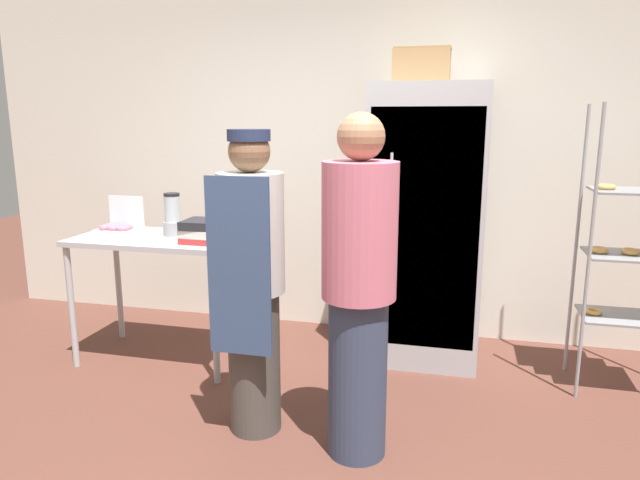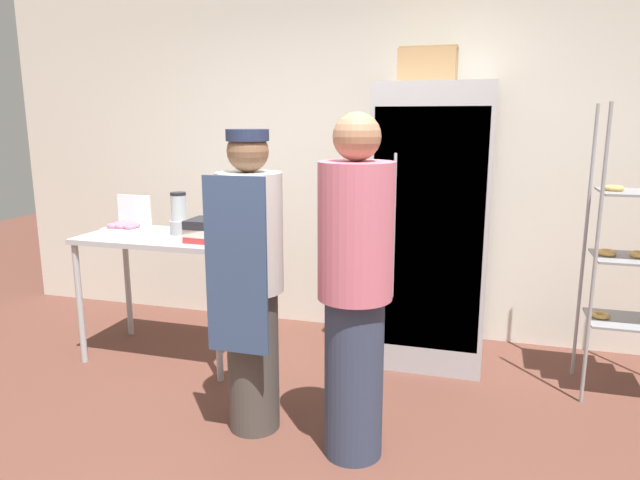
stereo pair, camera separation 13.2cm
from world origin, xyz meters
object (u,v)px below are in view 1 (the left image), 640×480
object	(u,v)px
refrigerator	(426,225)
donut_box	(119,228)
person_baker	(252,281)
cardboard_storage_box	(422,67)
blender_pitcher	(173,217)
binder_stack	(206,231)
baking_rack	(630,254)
person_customer	(359,289)

from	to	relation	value
refrigerator	donut_box	xyz separation A→B (m)	(-2.08, -0.57, -0.02)
donut_box	person_baker	xyz separation A→B (m)	(1.26, -0.72, -0.09)
refrigerator	cardboard_storage_box	bearing A→B (deg)	143.18
cardboard_storage_box	person_baker	bearing A→B (deg)	-119.20
blender_pitcher	cardboard_storage_box	bearing A→B (deg)	17.75
binder_stack	person_baker	distance (m)	0.88
donut_box	person_baker	world-z (taller)	person_baker
donut_box	baking_rack	bearing A→B (deg)	5.17
refrigerator	blender_pitcher	bearing A→B (deg)	-164.63
baking_rack	binder_stack	world-z (taller)	baking_rack
baking_rack	binder_stack	bearing A→B (deg)	-172.23
refrigerator	donut_box	distance (m)	2.16
binder_stack	person_baker	world-z (taller)	person_baker
refrigerator	cardboard_storage_box	world-z (taller)	cardboard_storage_box
refrigerator	cardboard_storage_box	size ratio (longest dim) A/B	5.05
blender_pitcher	baking_rack	bearing A→B (deg)	3.96
blender_pitcher	person_baker	distance (m)	1.22
binder_stack	person_customer	bearing A→B (deg)	-33.18
blender_pitcher	person_baker	world-z (taller)	person_baker
blender_pitcher	person_customer	world-z (taller)	person_customer
refrigerator	person_customer	world-z (taller)	refrigerator
person_customer	cardboard_storage_box	bearing A→B (deg)	83.55
person_baker	person_customer	size ratio (longest dim) A/B	0.95
cardboard_storage_box	refrigerator	bearing A→B (deg)	-36.82
refrigerator	baking_rack	world-z (taller)	refrigerator
cardboard_storage_box	person_customer	distance (m)	1.85
refrigerator	person_baker	bearing A→B (deg)	-122.56
blender_pitcher	refrigerator	bearing A→B (deg)	15.37
blender_pitcher	binder_stack	distance (m)	0.36
refrigerator	blender_pitcher	xyz separation A→B (m)	(-1.71, -0.47, 0.06)
donut_box	blender_pitcher	bearing A→B (deg)	14.66
baking_rack	binder_stack	xyz separation A→B (m)	(-2.64, -0.36, 0.09)
donut_box	binder_stack	world-z (taller)	donut_box
donut_box	cardboard_storage_box	xyz separation A→B (m)	(2.01, 0.62, 1.09)
cardboard_storage_box	person_baker	xyz separation A→B (m)	(-0.75, -1.34, -1.19)
cardboard_storage_box	person_baker	size ratio (longest dim) A/B	0.23
cardboard_storage_box	person_customer	xyz separation A→B (m)	(-0.16, -1.44, -1.16)
binder_stack	person_customer	distance (m)	1.39
cardboard_storage_box	person_baker	world-z (taller)	cardboard_storage_box
baking_rack	person_baker	xyz separation A→B (m)	(-2.08, -1.02, -0.03)
donut_box	blender_pitcher	world-z (taller)	blender_pitcher
binder_stack	person_baker	size ratio (longest dim) A/B	0.18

